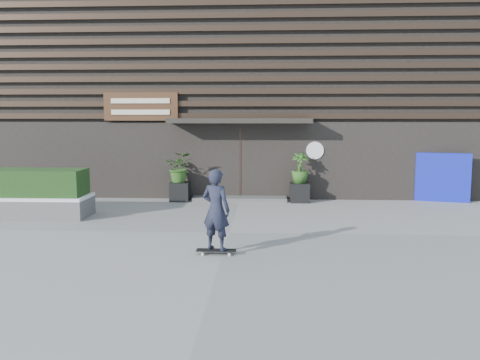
# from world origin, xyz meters

# --- Properties ---
(ground) EXTENTS (80.00, 80.00, 0.00)m
(ground) POSITION_xyz_m (0.00, 0.00, 0.00)
(ground) COLOR gray
(ground) RESTS_ON ground
(entrance_step) EXTENTS (3.00, 0.80, 0.12)m
(entrance_step) POSITION_xyz_m (0.00, 4.60, 0.06)
(entrance_step) COLOR #4B4B49
(entrance_step) RESTS_ON ground
(planter_pot_left) EXTENTS (0.60, 0.60, 0.60)m
(planter_pot_left) POSITION_xyz_m (-1.90, 4.40, 0.30)
(planter_pot_left) COLOR black
(planter_pot_left) RESTS_ON ground
(bamboo_left) EXTENTS (0.86, 0.75, 0.96)m
(bamboo_left) POSITION_xyz_m (-1.90, 4.40, 1.08)
(bamboo_left) COLOR #2D591E
(bamboo_left) RESTS_ON planter_pot_left
(planter_pot_right) EXTENTS (0.60, 0.60, 0.60)m
(planter_pot_right) POSITION_xyz_m (1.90, 4.40, 0.30)
(planter_pot_right) COLOR black
(planter_pot_right) RESTS_ON ground
(bamboo_right) EXTENTS (0.54, 0.54, 0.96)m
(bamboo_right) POSITION_xyz_m (1.90, 4.40, 1.08)
(bamboo_right) COLOR #2D591E
(bamboo_right) RESTS_ON planter_pot_right
(raised_bed) EXTENTS (3.50, 1.20, 0.50)m
(raised_bed) POSITION_xyz_m (-5.67, 1.66, 0.25)
(raised_bed) COLOR #535350
(raised_bed) RESTS_ON ground
(snow_layer) EXTENTS (3.50, 1.20, 0.08)m
(snow_layer) POSITION_xyz_m (-5.67, 1.66, 0.54)
(snow_layer) COLOR white
(snow_layer) RESTS_ON raised_bed
(hedge) EXTENTS (3.30, 1.00, 0.70)m
(hedge) POSITION_xyz_m (-5.67, 1.66, 0.93)
(hedge) COLOR #193714
(hedge) RESTS_ON snow_layer
(blue_tarp) EXTENTS (1.62, 0.53, 1.54)m
(blue_tarp) POSITION_xyz_m (6.41, 4.70, 0.77)
(blue_tarp) COLOR #0D15AC
(blue_tarp) RESTS_ON ground
(building) EXTENTS (18.00, 11.00, 8.00)m
(building) POSITION_xyz_m (-0.00, 9.96, 3.99)
(building) COLOR black
(building) RESTS_ON ground
(skateboarder) EXTENTS (0.78, 0.58, 1.68)m
(skateboarder) POSITION_xyz_m (-0.12, -1.88, 0.88)
(skateboarder) COLOR black
(skateboarder) RESTS_ON ground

